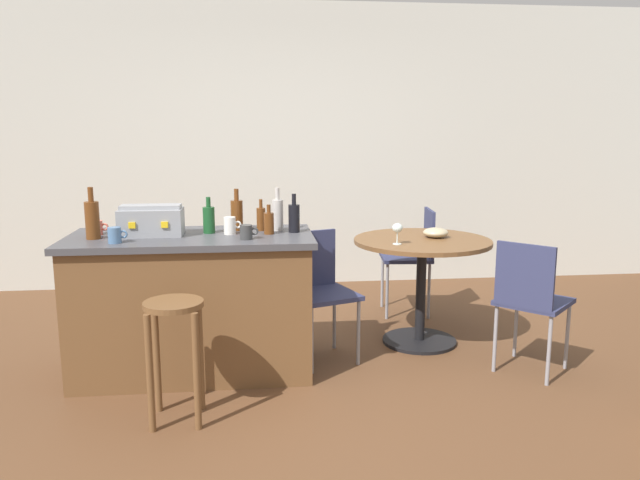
{
  "coord_description": "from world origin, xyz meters",
  "views": [
    {
      "loc": [
        -0.29,
        -3.43,
        1.55
      ],
      "look_at": [
        0.17,
        0.7,
        0.78
      ],
      "focal_mm": 34.4,
      "sensor_mm": 36.0,
      "label": 1
    }
  ],
  "objects_px": {
    "folding_chair_left": "(530,297)",
    "cup_2": "(115,235)",
    "bottle_1": "(269,223)",
    "wine_glass": "(397,229)",
    "folding_chair_far": "(319,285)",
    "cup_3": "(96,228)",
    "wooden_stool": "(175,336)",
    "toolbox": "(151,221)",
    "folding_chair_near": "(414,252)",
    "cup_1": "(247,232)",
    "serving_bowl": "(436,233)",
    "cup_0": "(230,226)",
    "dining_table": "(422,264)",
    "bottle_3": "(278,214)",
    "kitchen_island": "(193,304)",
    "bottle_6": "(92,219)",
    "bottle_0": "(237,214)",
    "bottle_4": "(294,217)",
    "bottle_2": "(209,219)",
    "bottle_5": "(261,218)"
  },
  "relations": [
    {
      "from": "bottle_0",
      "to": "bottle_1",
      "type": "xyz_separation_m",
      "value": [
        0.2,
        -0.17,
        -0.03
      ]
    },
    {
      "from": "wooden_stool",
      "to": "cup_3",
      "type": "relative_size",
      "value": 5.63
    },
    {
      "from": "toolbox",
      "to": "cup_1",
      "type": "height_order",
      "value": "toolbox"
    },
    {
      "from": "bottle_1",
      "to": "bottle_5",
      "type": "distance_m",
      "value": 0.14
    },
    {
      "from": "bottle_2",
      "to": "cup_1",
      "type": "bearing_deg",
      "value": -45.92
    },
    {
      "from": "cup_2",
      "to": "cup_1",
      "type": "bearing_deg",
      "value": 2.96
    },
    {
      "from": "serving_bowl",
      "to": "bottle_1",
      "type": "bearing_deg",
      "value": -160.81
    },
    {
      "from": "dining_table",
      "to": "wine_glass",
      "type": "distance_m",
      "value": 0.4
    },
    {
      "from": "bottle_6",
      "to": "cup_1",
      "type": "bearing_deg",
      "value": -7.1
    },
    {
      "from": "serving_bowl",
      "to": "cup_0",
      "type": "bearing_deg",
      "value": -164.6
    },
    {
      "from": "folding_chair_far",
      "to": "wine_glass",
      "type": "height_order",
      "value": "wine_glass"
    },
    {
      "from": "cup_0",
      "to": "dining_table",
      "type": "bearing_deg",
      "value": 14.35
    },
    {
      "from": "cup_3",
      "to": "dining_table",
      "type": "bearing_deg",
      "value": 7.14
    },
    {
      "from": "bottle_3",
      "to": "cup_3",
      "type": "height_order",
      "value": "bottle_3"
    },
    {
      "from": "wine_glass",
      "to": "bottle_3",
      "type": "bearing_deg",
      "value": -175.48
    },
    {
      "from": "kitchen_island",
      "to": "bottle_2",
      "type": "distance_m",
      "value": 0.54
    },
    {
      "from": "cup_0",
      "to": "wine_glass",
      "type": "relative_size",
      "value": 0.76
    },
    {
      "from": "toolbox",
      "to": "folding_chair_left",
      "type": "bearing_deg",
      "value": -7.33
    },
    {
      "from": "folding_chair_near",
      "to": "cup_1",
      "type": "bearing_deg",
      "value": -137.68
    },
    {
      "from": "bottle_3",
      "to": "wine_glass",
      "type": "bearing_deg",
      "value": 4.52
    },
    {
      "from": "bottle_2",
      "to": "cup_3",
      "type": "bearing_deg",
      "value": 179.04
    },
    {
      "from": "kitchen_island",
      "to": "bottle_4",
      "type": "xyz_separation_m",
      "value": [
        0.65,
        0.04,
        0.54
      ]
    },
    {
      "from": "folding_chair_far",
      "to": "cup_3",
      "type": "distance_m",
      "value": 1.46
    },
    {
      "from": "wooden_stool",
      "to": "bottle_1",
      "type": "distance_m",
      "value": 0.97
    },
    {
      "from": "cup_3",
      "to": "serving_bowl",
      "type": "relative_size",
      "value": 0.65
    },
    {
      "from": "wooden_stool",
      "to": "folding_chair_far",
      "type": "distance_m",
      "value": 1.18
    },
    {
      "from": "kitchen_island",
      "to": "bottle_2",
      "type": "xyz_separation_m",
      "value": [
        0.11,
        0.07,
        0.53
      ]
    },
    {
      "from": "wooden_stool",
      "to": "toolbox",
      "type": "relative_size",
      "value": 1.73
    },
    {
      "from": "cup_0",
      "to": "cup_1",
      "type": "xyz_separation_m",
      "value": [
        0.1,
        -0.19,
        -0.01
      ]
    },
    {
      "from": "wooden_stool",
      "to": "folding_chair_left",
      "type": "bearing_deg",
      "value": 10.54
    },
    {
      "from": "folding_chair_left",
      "to": "wine_glass",
      "type": "bearing_deg",
      "value": 147.98
    },
    {
      "from": "folding_chair_left",
      "to": "cup_2",
      "type": "height_order",
      "value": "cup_2"
    },
    {
      "from": "cup_2",
      "to": "wooden_stool",
      "type": "bearing_deg",
      "value": -50.98
    },
    {
      "from": "bottle_1",
      "to": "wine_glass",
      "type": "relative_size",
      "value": 1.3
    },
    {
      "from": "kitchen_island",
      "to": "wooden_stool",
      "type": "xyz_separation_m",
      "value": [
        -0.03,
        -0.68,
        0.02
      ]
    },
    {
      "from": "kitchen_island",
      "to": "dining_table",
      "type": "relative_size",
      "value": 1.56
    },
    {
      "from": "kitchen_island",
      "to": "cup_2",
      "type": "distance_m",
      "value": 0.67
    },
    {
      "from": "kitchen_island",
      "to": "folding_chair_left",
      "type": "bearing_deg",
      "value": -7.63
    },
    {
      "from": "cup_1",
      "to": "serving_bowl",
      "type": "xyz_separation_m",
      "value": [
        1.34,
        0.58,
        -0.13
      ]
    },
    {
      "from": "dining_table",
      "to": "bottle_4",
      "type": "height_order",
      "value": "bottle_4"
    },
    {
      "from": "wine_glass",
      "to": "bottle_1",
      "type": "bearing_deg",
      "value": -167.33
    },
    {
      "from": "wooden_stool",
      "to": "serving_bowl",
      "type": "distance_m",
      "value": 2.06
    },
    {
      "from": "folding_chair_near",
      "to": "cup_2",
      "type": "height_order",
      "value": "cup_2"
    },
    {
      "from": "bottle_6",
      "to": "bottle_3",
      "type": "bearing_deg",
      "value": 9.34
    },
    {
      "from": "bottle_6",
      "to": "wine_glass",
      "type": "bearing_deg",
      "value": 7.32
    },
    {
      "from": "cup_3",
      "to": "serving_bowl",
      "type": "bearing_deg",
      "value": 8.21
    },
    {
      "from": "bottle_3",
      "to": "bottle_6",
      "type": "relative_size",
      "value": 0.89
    },
    {
      "from": "bottle_2",
      "to": "cup_1",
      "type": "relative_size",
      "value": 2.06
    },
    {
      "from": "dining_table",
      "to": "folding_chair_near",
      "type": "relative_size",
      "value": 1.1
    },
    {
      "from": "dining_table",
      "to": "cup_2",
      "type": "bearing_deg",
      "value": -164.08
    }
  ]
}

